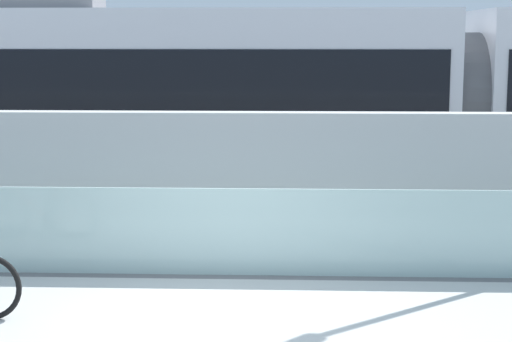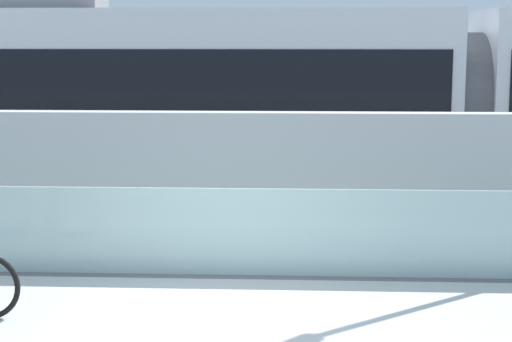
% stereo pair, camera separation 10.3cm
% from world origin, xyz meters
% --- Properties ---
extents(ground_plane, '(200.00, 200.00, 0.00)m').
position_xyz_m(ground_plane, '(0.00, 0.00, 0.00)').
color(ground_plane, slate).
extents(bike_path_deck, '(32.00, 3.20, 0.01)m').
position_xyz_m(bike_path_deck, '(0.00, 0.00, 0.01)').
color(bike_path_deck, beige).
rests_on(bike_path_deck, ground).
extents(glass_parapet, '(32.00, 0.05, 1.11)m').
position_xyz_m(glass_parapet, '(0.00, 1.85, 0.55)').
color(glass_parapet, silver).
rests_on(glass_parapet, ground).
extents(concrete_barrier_wall, '(32.00, 0.36, 1.90)m').
position_xyz_m(concrete_barrier_wall, '(0.00, 3.65, 0.95)').
color(concrete_barrier_wall, silver).
rests_on(concrete_barrier_wall, ground).
extents(tram_rail_near, '(32.00, 0.08, 0.01)m').
position_xyz_m(tram_rail_near, '(0.00, 6.13, 0.00)').
color(tram_rail_near, '#595654').
rests_on(tram_rail_near, ground).
extents(tram_rail_far, '(32.00, 0.08, 0.01)m').
position_xyz_m(tram_rail_far, '(0.00, 7.57, 0.00)').
color(tram_rail_far, '#595654').
rests_on(tram_rail_far, ground).
extents(tram, '(22.56, 2.54, 3.81)m').
position_xyz_m(tram, '(3.83, 6.85, 1.89)').
color(tram, silver).
rests_on(tram, ground).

